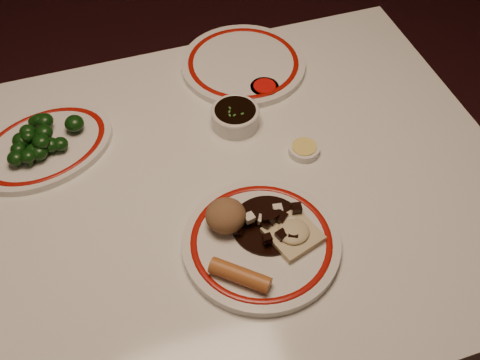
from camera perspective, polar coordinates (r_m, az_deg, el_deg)
name	(u,v)px	position (r m, az deg, el deg)	size (l,w,h in m)	color
ground	(218,354)	(1.81, -2.12, -16.17)	(7.00, 7.00, 0.00)	black
dining_table	(209,220)	(1.23, -2.99, -3.78)	(1.20, 0.90, 0.75)	white
main_plate	(261,243)	(1.08, 2.03, -6.01)	(0.37, 0.37, 0.02)	silver
rice_mound	(226,216)	(1.07, -1.35, -3.40)	(0.07, 0.07, 0.05)	brown
spring_roll	(240,275)	(1.02, 0.00, -9.01)	(0.03, 0.03, 0.11)	#B4652C
fried_wonton	(293,234)	(1.07, 5.07, -5.08)	(0.10, 0.10, 0.02)	#C6B88B
stirfry_heap	(271,223)	(1.08, 2.91, -4.08)	(0.13, 0.13, 0.03)	black
broccoli_plate	(44,147)	(1.29, -18.09, 3.01)	(0.35, 0.32, 0.02)	silver
broccoli_pile	(39,139)	(1.27, -18.52, 3.74)	(0.16, 0.13, 0.05)	#23471C
soy_bowl	(235,117)	(1.27, -0.45, 5.97)	(0.10, 0.10, 0.04)	silver
sweet_sour_dish	(265,89)	(1.35, 2.34, 8.63)	(0.06, 0.06, 0.02)	silver
mustard_dish	(304,149)	(1.23, 6.08, 2.90)	(0.06, 0.06, 0.02)	silver
far_plate	(243,64)	(1.42, 0.31, 10.93)	(0.36, 0.36, 0.02)	silver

